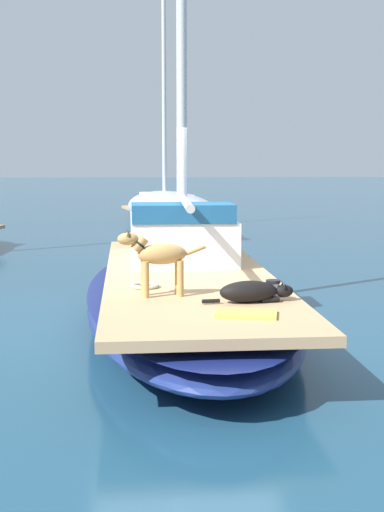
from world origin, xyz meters
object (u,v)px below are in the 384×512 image
object	(u,v)px
dog_tan	(158,256)
dog_black	(252,292)
moored_boat_far_astern	(171,210)
deck_towel	(246,314)
coiled_rope	(145,286)
deck_winch	(273,291)
sailboat_main	(188,297)

from	to	relation	value
dog_tan	dog_black	bearing A→B (deg)	-21.11
dog_black	moored_boat_far_astern	world-z (taller)	moored_boat_far_astern
dog_black	deck_towel	xyz separation A→B (m)	(-0.14, -0.59, -0.09)
coiled_rope	deck_towel	xyz separation A→B (m)	(0.95, -1.46, -0.01)
coiled_rope	moored_boat_far_astern	distance (m)	12.61
deck_winch	deck_towel	bearing A→B (deg)	-118.20
dog_black	moored_boat_far_astern	size ratio (longest dim) A/B	0.13
dog_black	dog_tan	distance (m)	1.06
dog_black	sailboat_main	bearing A→B (deg)	106.54
coiled_rope	deck_winch	bearing A→B (deg)	-30.84
sailboat_main	moored_boat_far_astern	world-z (taller)	moored_boat_far_astern
sailboat_main	deck_winch	bearing A→B (deg)	-66.47
sailboat_main	deck_winch	world-z (taller)	deck_winch
sailboat_main	dog_black	world-z (taller)	dog_black
dog_tan	deck_towel	bearing A→B (deg)	-49.90
sailboat_main	dog_tan	distance (m)	1.73
deck_winch	coiled_rope	distance (m)	1.53
dog_tan	coiled_rope	distance (m)	0.65
dog_tan	deck_towel	distance (m)	1.32
dog_black	dog_tan	xyz separation A→B (m)	(-0.95, 0.36, 0.32)
coiled_rope	deck_towel	bearing A→B (deg)	-56.97
moored_boat_far_astern	dog_tan	bearing A→B (deg)	-92.12
sailboat_main	deck_winch	size ratio (longest dim) A/B	34.86
sailboat_main	dog_black	distance (m)	2.01
dog_tan	deck_towel	size ratio (longest dim) A/B	1.67
sailboat_main	moored_boat_far_astern	distance (m)	11.58
sailboat_main	dog_black	size ratio (longest dim) A/B	7.69
dog_black	moored_boat_far_astern	bearing A→B (deg)	91.96
coiled_rope	moored_boat_far_astern	size ratio (longest dim) A/B	0.04
sailboat_main	deck_winch	xyz separation A→B (m)	(0.78, -1.79, 0.42)
dog_tan	moored_boat_far_astern	size ratio (longest dim) A/B	0.13
dog_black	coiled_rope	size ratio (longest dim) A/B	2.94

